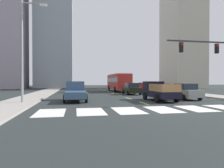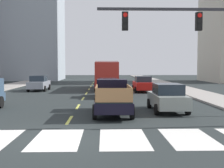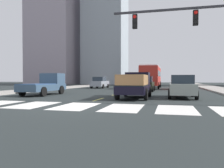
% 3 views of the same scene
% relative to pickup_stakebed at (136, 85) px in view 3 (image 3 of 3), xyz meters
% --- Properties ---
extents(ground_plane, '(160.00, 160.00, 0.00)m').
position_rel_pickup_stakebed_xyz_m(ground_plane, '(-2.29, -6.07, -0.94)').
color(ground_plane, '#262D2D').
extents(sidewalk_right, '(3.38, 110.00, 0.15)m').
position_rel_pickup_stakebed_xyz_m(sidewalk_right, '(8.81, 11.93, -0.86)').
color(sidewalk_right, '#A09992').
rests_on(sidewalk_right, ground).
extents(sidewalk_left, '(3.38, 110.00, 0.15)m').
position_rel_pickup_stakebed_xyz_m(sidewalk_left, '(-13.39, 11.93, -0.86)').
color(sidewalk_left, '#A09992').
rests_on(sidewalk_left, ground).
extents(crosswalk_stripe_2, '(1.82, 3.36, 0.01)m').
position_rel_pickup_stakebed_xyz_m(crosswalk_stripe_2, '(-4.84, -6.07, -0.93)').
color(crosswalk_stripe_2, white).
rests_on(crosswalk_stripe_2, ground).
extents(crosswalk_stripe_3, '(1.82, 3.36, 0.01)m').
position_rel_pickup_stakebed_xyz_m(crosswalk_stripe_3, '(-2.29, -6.07, -0.93)').
color(crosswalk_stripe_3, white).
rests_on(crosswalk_stripe_3, ground).
extents(crosswalk_stripe_4, '(1.82, 3.36, 0.01)m').
position_rel_pickup_stakebed_xyz_m(crosswalk_stripe_4, '(0.26, -6.07, -0.93)').
color(crosswalk_stripe_4, white).
rests_on(crosswalk_stripe_4, ground).
extents(crosswalk_stripe_5, '(1.82, 3.36, 0.01)m').
position_rel_pickup_stakebed_xyz_m(crosswalk_stripe_5, '(2.80, -6.07, -0.93)').
color(crosswalk_stripe_5, white).
rests_on(crosswalk_stripe_5, ground).
extents(lane_dash_0, '(0.16, 2.40, 0.01)m').
position_rel_pickup_stakebed_xyz_m(lane_dash_0, '(-2.29, -2.07, -0.93)').
color(lane_dash_0, '#D2D255').
rests_on(lane_dash_0, ground).
extents(lane_dash_1, '(0.16, 2.40, 0.01)m').
position_rel_pickup_stakebed_xyz_m(lane_dash_1, '(-2.29, 2.93, -0.93)').
color(lane_dash_1, '#D2D255').
rests_on(lane_dash_1, ground).
extents(lane_dash_2, '(0.16, 2.40, 0.01)m').
position_rel_pickup_stakebed_xyz_m(lane_dash_2, '(-2.29, 7.93, -0.93)').
color(lane_dash_2, '#D2D255').
rests_on(lane_dash_2, ground).
extents(lane_dash_3, '(0.16, 2.40, 0.01)m').
position_rel_pickup_stakebed_xyz_m(lane_dash_3, '(-2.29, 12.93, -0.93)').
color(lane_dash_3, '#D2D255').
rests_on(lane_dash_3, ground).
extents(lane_dash_4, '(0.16, 2.40, 0.01)m').
position_rel_pickup_stakebed_xyz_m(lane_dash_4, '(-2.29, 17.93, -0.93)').
color(lane_dash_4, '#D2D255').
rests_on(lane_dash_4, ground).
extents(lane_dash_5, '(0.16, 2.40, 0.01)m').
position_rel_pickup_stakebed_xyz_m(lane_dash_5, '(-2.29, 22.93, -0.93)').
color(lane_dash_5, '#D2D255').
rests_on(lane_dash_5, ground).
extents(lane_dash_6, '(0.16, 2.40, 0.01)m').
position_rel_pickup_stakebed_xyz_m(lane_dash_6, '(-2.29, 27.93, -0.93)').
color(lane_dash_6, '#D2D255').
rests_on(lane_dash_6, ground).
extents(lane_dash_7, '(0.16, 2.40, 0.01)m').
position_rel_pickup_stakebed_xyz_m(lane_dash_7, '(-2.29, 32.93, -0.93)').
color(lane_dash_7, '#D2D255').
rests_on(lane_dash_7, ground).
extents(pickup_stakebed, '(2.18, 5.20, 1.96)m').
position_rel_pickup_stakebed_xyz_m(pickup_stakebed, '(0.00, 0.00, 0.00)').
color(pickup_stakebed, black).
rests_on(pickup_stakebed, ground).
extents(pickup_dark, '(2.18, 5.20, 1.96)m').
position_rel_pickup_stakebed_xyz_m(pickup_dark, '(-8.34, 1.25, -0.02)').
color(pickup_dark, '#364E66').
rests_on(pickup_dark, ground).
extents(city_bus, '(2.72, 10.80, 3.32)m').
position_rel_pickup_stakebed_xyz_m(city_bus, '(-0.19, 18.08, 1.02)').
color(city_bus, '#B0281F').
rests_on(city_bus, ground).
extents(sedan_near_left, '(2.02, 4.40, 1.72)m').
position_rel_pickup_stakebed_xyz_m(sedan_near_left, '(-7.88, 16.19, -0.08)').
color(sedan_near_left, gray).
rests_on(sedan_near_left, ground).
extents(sedan_far, '(2.02, 4.40, 1.72)m').
position_rel_pickup_stakebed_xyz_m(sedan_far, '(-0.17, 9.13, -0.08)').
color(sedan_far, black).
rests_on(sedan_far, ground).
extents(sedan_near_right, '(2.02, 4.40, 1.72)m').
position_rel_pickup_stakebed_xyz_m(sedan_near_right, '(3.73, 14.33, -0.08)').
color(sedan_near_right, red).
rests_on(sedan_near_right, ground).
extents(sedan_mid, '(2.02, 4.40, 1.72)m').
position_rel_pickup_stakebed_xyz_m(sedan_mid, '(3.42, 0.63, -0.08)').
color(sedan_mid, gray).
rests_on(sedan_mid, ground).
extents(traffic_signal_gantry, '(8.61, 0.27, 6.00)m').
position_rel_pickup_stakebed_xyz_m(traffic_signal_gantry, '(4.99, -3.67, 3.25)').
color(traffic_signal_gantry, '#2D2D33').
rests_on(traffic_signal_gantry, ground).
extents(block_mid_left, '(11.91, 9.55, 30.62)m').
position_rel_pickup_stakebed_xyz_m(block_mid_left, '(-27.45, 37.50, 14.37)').
color(block_mid_left, '#9C909D').
rests_on(block_mid_left, ground).
extents(block_mid_right, '(10.49, 11.36, 30.93)m').
position_rel_pickup_stakebed_xyz_m(block_mid_right, '(-14.35, 42.77, 14.53)').
color(block_mid_right, '#909AA2').
rests_on(block_mid_right, ground).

